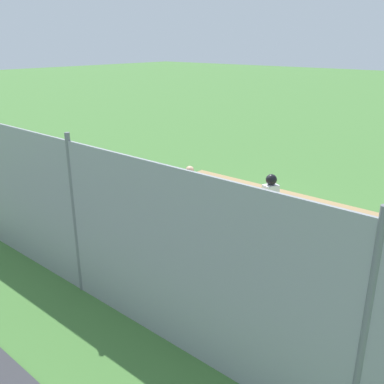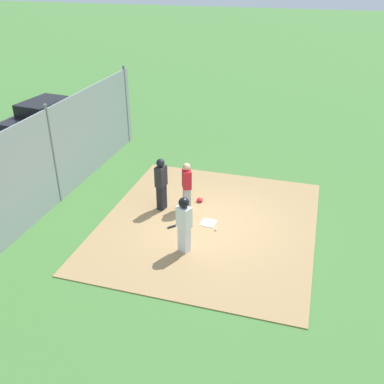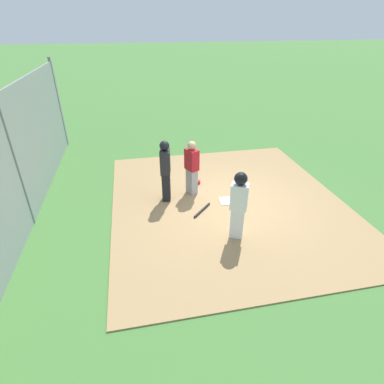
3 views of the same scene
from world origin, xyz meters
TOP-DOWN VIEW (x-y plane):
  - ground_plane at (0.00, 0.00)m, footprint 140.00×140.00m
  - dirt_infield at (0.00, 0.00)m, footprint 7.20×6.40m
  - home_plate at (0.00, 0.00)m, footprint 0.47×0.47m
  - catcher at (-0.69, -0.90)m, footprint 0.46×0.40m
  - umpire at (-0.45, -1.67)m, footprint 0.42×0.32m
  - runner at (1.57, -0.28)m, footprint 0.40×0.46m
  - baseball_bat at (0.36, -0.83)m, footprint 0.62×0.58m
  - catcher_mask at (-1.23, -0.62)m, footprint 0.24×0.20m
  - baseball at (0.34, 0.32)m, footprint 0.07×0.07m
  - backstop_fence at (0.00, -5.16)m, footprint 12.00×0.10m

SIDE VIEW (x-z plane):
  - ground_plane at x=0.00m, z-range 0.00..0.00m
  - dirt_infield at x=0.00m, z-range 0.00..0.03m
  - home_plate at x=0.00m, z-range 0.03..0.05m
  - baseball_bat at x=0.36m, z-range 0.03..0.09m
  - baseball at x=0.34m, z-range 0.03..0.10m
  - catcher_mask at x=-1.23m, z-range 0.03..0.15m
  - catcher at x=-0.69m, z-range 0.06..1.67m
  - umpire at x=-0.45m, z-range 0.08..1.83m
  - runner at x=1.57m, z-range 0.15..1.83m
  - backstop_fence at x=0.00m, z-range -0.07..3.28m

